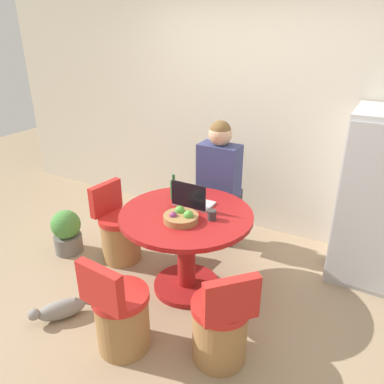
{
  "coord_description": "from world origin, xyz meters",
  "views": [
    {
      "loc": [
        1.31,
        -2.16,
        2.18
      ],
      "look_at": [
        -0.07,
        0.32,
        0.91
      ],
      "focal_mm": 35.0,
      "sensor_mm": 36.0,
      "label": 1
    }
  ],
  "objects": [
    {
      "name": "dining_table",
      "position": [
        -0.07,
        0.22,
        0.52
      ],
      "size": [
        1.11,
        1.11,
        0.76
      ],
      "color": "maroon",
      "rests_on": "ground_plane"
    },
    {
      "name": "person_seated",
      "position": [
        -0.12,
        0.99,
        0.77
      ],
      "size": [
        0.4,
        0.37,
        1.37
      ],
      "rotation": [
        0.0,
        0.0,
        3.14
      ],
      "color": "#2D2D38",
      "rests_on": "ground_plane"
    },
    {
      "name": "potted_plant",
      "position": [
        -1.44,
        0.13,
        0.24
      ],
      "size": [
        0.3,
        0.3,
        0.47
      ],
      "color": "slate",
      "rests_on": "ground_plane"
    },
    {
      "name": "laptop",
      "position": [
        -0.09,
        0.35,
        0.81
      ],
      "size": [
        0.32,
        0.21,
        0.23
      ],
      "rotation": [
        0.0,
        0.0,
        3.14
      ],
      "color": "#B7B7BC",
      "rests_on": "dining_table"
    },
    {
      "name": "coffee_cup",
      "position": [
        0.16,
        0.22,
        0.8
      ],
      "size": [
        0.07,
        0.07,
        0.08
      ],
      "color": "#383333",
      "rests_on": "dining_table"
    },
    {
      "name": "cat",
      "position": [
        -0.77,
        -0.62,
        0.08
      ],
      "size": [
        0.33,
        0.43,
        0.16
      ],
      "rotation": [
        0.0,
        0.0,
        4.11
      ],
      "color": "gray",
      "rests_on": "ground_plane"
    },
    {
      "name": "bottle",
      "position": [
        -0.31,
        0.41,
        0.85
      ],
      "size": [
        0.06,
        0.06,
        0.23
      ],
      "color": "#23602D",
      "rests_on": "dining_table"
    },
    {
      "name": "chair_left_side",
      "position": [
        -0.89,
        0.3,
        0.28
      ],
      "size": [
        0.42,
        0.41,
        0.79
      ],
      "rotation": [
        0.0,
        0.0,
        1.47
      ],
      "color": "#9E7042",
      "rests_on": "ground_plane"
    },
    {
      "name": "ground_plane",
      "position": [
        0.0,
        0.0,
        0.0
      ],
      "size": [
        12.0,
        12.0,
        0.0
      ],
      "primitive_type": "plane",
      "color": "#9E8466"
    },
    {
      "name": "chair_near_camera",
      "position": [
        -0.14,
        -0.6,
        0.28
      ],
      "size": [
        0.41,
        0.42,
        0.79
      ],
      "rotation": [
        0.0,
        0.0,
        3.06
      ],
      "color": "#9E7042",
      "rests_on": "ground_plane"
    },
    {
      "name": "wall_back",
      "position": [
        0.0,
        1.63,
        1.3
      ],
      "size": [
        7.0,
        0.06,
        2.6
      ],
      "color": "beige",
      "rests_on": "ground_plane"
    },
    {
      "name": "refrigerator",
      "position": [
        1.28,
        1.23,
        0.78
      ],
      "size": [
        0.6,
        0.7,
        1.55
      ],
      "color": "silver",
      "rests_on": "ground_plane"
    },
    {
      "name": "fruit_bowl",
      "position": [
        -0.04,
        0.08,
        0.79
      ],
      "size": [
        0.28,
        0.28,
        0.1
      ],
      "color": "olive",
      "rests_on": "dining_table"
    },
    {
      "name": "chair_near_right_corner",
      "position": [
        0.53,
        -0.35,
        0.28
      ],
      "size": [
        0.47,
        0.47,
        0.79
      ],
      "rotation": [
        0.0,
        0.0,
        -2.33
      ],
      "color": "#9E7042",
      "rests_on": "ground_plane"
    }
  ]
}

